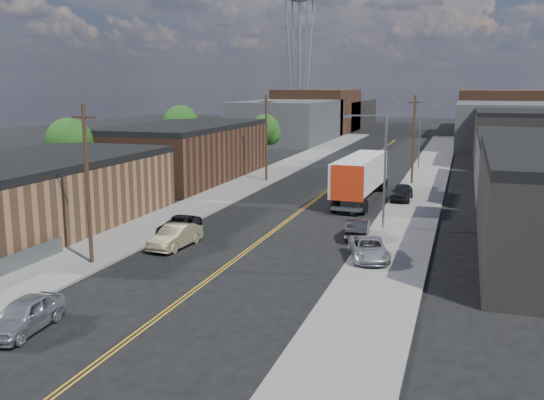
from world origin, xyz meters
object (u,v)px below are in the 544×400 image
Objects in this scene: semi_truck at (363,174)px; car_right_lot_a at (369,249)px; car_right_lot_c at (402,192)px; car_ahead_truck at (361,182)px; car_right_oncoming at (358,229)px; car_left_c at (179,226)px; car_left_b at (175,236)px; car_left_a at (24,315)px.

car_right_lot_a is at bearing -77.10° from semi_truck.
car_ahead_truck is (-4.97, 6.39, -0.20)m from car_right_lot_c.
car_ahead_truck is (-3.37, 21.80, 0.01)m from car_right_oncoming.
car_ahead_truck is (-5.04, 27.42, -0.10)m from car_right_lot_a.
car_left_c is at bearing -117.42° from semi_truck.
car_left_b is 0.93× the size of car_ahead_truck.
semi_truck is at bearing -87.45° from car_right_oncoming.
car_ahead_truck is at bearing -86.83° from car_right_oncoming.
car_left_c is 0.95× the size of car_ahead_truck.
semi_truck reaches higher than car_right_lot_a.
car_right_lot_c is (13.20, 21.79, 0.13)m from car_left_b.
car_right_oncoming is (11.60, 6.38, -0.08)m from car_left_b.
car_right_oncoming is 5.86m from car_right_lot_a.
semi_truck is at bearing 72.18° from car_left_b.
car_right_lot_c is at bearing -1.43° from semi_truck.
car_right_oncoming is at bearing -95.20° from car_right_lot_c.
car_ahead_truck is at bearing 62.04° from car_left_c.
car_left_b is 0.98× the size of car_left_c.
semi_truck is 3.84× the size of car_right_oncoming.
car_right_lot_c reaches higher than car_right_lot_a.
car_ahead_truck reaches higher than car_left_c.
car_right_oncoming is at bearing 89.86° from car_right_lot_a.
car_right_lot_a is at bearing 45.99° from car_left_a.
car_left_b is (0.00, 15.21, 0.02)m from car_left_a.
car_ahead_truck is at bearing 128.60° from car_right_lot_c.
semi_truck is 15.93m from car_right_oncoming.
semi_truck is 21.71m from car_right_lot_a.
car_left_b is 3.63m from car_left_c.
car_left_b is 1.06× the size of car_right_lot_c.
semi_truck is at bearing 83.76° from car_right_lot_a.
car_right_lot_c reaches higher than car_left_c.
car_left_c is 23.52m from car_right_lot_c.
semi_truck reaches higher than car_left_b.
car_right_lot_c is (-0.07, 21.03, 0.11)m from car_right_lot_a.
car_right_lot_a is at bearing -16.76° from car_left_c.
semi_truck is 3.46× the size of car_right_lot_a.
semi_truck is 6.48m from car_ahead_truck.
semi_truck is 21.65m from car_left_c.
car_right_lot_c reaches higher than car_right_oncoming.
car_right_lot_c reaches higher than car_left_a.
car_left_b is 25.48m from car_right_lot_c.
semi_truck is 4.17m from car_right_lot_c.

